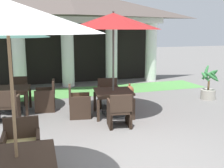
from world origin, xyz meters
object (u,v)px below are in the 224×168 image
object	(u,v)px
patio_table_mid_left	(113,94)
patio_umbrella_mid_left	(113,22)
patio_chair_mid_left_west	(78,103)
patio_chair_mid_right_east	(46,97)
patio_table_near_foreground	(17,163)
potted_palm_right_edge	(208,89)
patio_chair_mid_left_south	(119,111)
patio_chair_mid_right_south	(7,106)
patio_umbrella_mid_right	(8,31)
patio_chair_mid_right_north	(18,92)
terracotta_urn	(129,91)
patio_table_mid_right	(12,91)
patio_umbrella_near_foreground	(7,18)
patio_chair_near_foreground_north	(22,148)
patio_chair_mid_left_north	(108,94)

from	to	relation	value
patio_table_mid_left	patio_umbrella_mid_left	distance (m)	1.94
patio_table_mid_left	patio_chair_mid_left_west	size ratio (longest dim) A/B	1.34
patio_umbrella_mid_left	patio_chair_mid_right_east	size ratio (longest dim) A/B	3.13
patio_table_near_foreground	potted_palm_right_edge	world-z (taller)	potted_palm_right_edge
patio_chair_mid_left_south	patio_umbrella_mid_left	bearing A→B (deg)	90.00
patio_umbrella_mid_left	patio_chair_mid_right_south	world-z (taller)	patio_umbrella_mid_left
patio_table_mid_left	patio_umbrella_mid_right	bearing A→B (deg)	154.53
patio_chair_mid_right_north	patio_chair_mid_right_east	distance (m)	1.33
patio_table_near_foreground	terracotta_urn	size ratio (longest dim) A/B	2.40
patio_chair_mid_left_west	patio_table_mid_right	distance (m)	2.01
patio_table_near_foreground	patio_chair_mid_right_south	size ratio (longest dim) A/B	1.23
patio_umbrella_mid_left	terracotta_urn	xyz separation A→B (m)	(1.35, 2.05, -2.37)
patio_table_mid_left	patio_chair_mid_left_south	size ratio (longest dim) A/B	1.37
patio_table_mid_left	patio_chair_mid_right_east	distance (m)	2.04
patio_umbrella_near_foreground	patio_chair_near_foreground_north	distance (m)	2.31
terracotta_urn	patio_chair_mid_right_north	bearing A→B (deg)	178.02
patio_table_mid_right	patio_chair_mid_right_east	world-z (taller)	patio_chair_mid_right_east
terracotta_urn	patio_umbrella_near_foreground	bearing A→B (deg)	-125.47
patio_chair_mid_right_south	patio_chair_mid_left_south	bearing A→B (deg)	-16.43
patio_chair_mid_left_west	terracotta_urn	world-z (taller)	patio_chair_mid_left_west
patio_table_near_foreground	patio_umbrella_near_foreground	bearing A→B (deg)	0.00
patio_umbrella_mid_left	patio_umbrella_near_foreground	bearing A→B (deg)	-126.67
patio_table_mid_right	potted_palm_right_edge	world-z (taller)	potted_palm_right_edge
patio_table_mid_left	patio_chair_mid_right_south	distance (m)	2.82
patio_chair_mid_right_east	patio_chair_mid_right_south	bearing A→B (deg)	134.90
patio_umbrella_mid_right	patio_umbrella_mid_left	bearing A→B (deg)	-25.47
patio_chair_mid_left_west	patio_chair_mid_left_north	size ratio (longest dim) A/B	1.04
patio_umbrella_near_foreground	terracotta_urn	world-z (taller)	patio_umbrella_near_foreground
patio_table_near_foreground	patio_umbrella_near_foreground	distance (m)	1.88
patio_umbrella_near_foreground	patio_chair_mid_left_south	size ratio (longest dim) A/B	3.23
patio_chair_mid_right_east	patio_chair_mid_right_south	size ratio (longest dim) A/B	1.04
patio_table_mid_left	patio_chair_mid_right_east	bearing A→B (deg)	147.26
patio_chair_mid_right_north	potted_palm_right_edge	size ratio (longest dim) A/B	0.72
patio_chair_mid_right_east	terracotta_urn	size ratio (longest dim) A/B	2.03
patio_umbrella_near_foreground	patio_chair_mid_left_south	distance (m)	4.06
patio_umbrella_near_foreground	patio_umbrella_mid_left	bearing A→B (deg)	53.33
patio_chair_mid_left_west	patio_chair_mid_right_north	bearing A→B (deg)	-132.26
patio_chair_mid_right_south	patio_chair_mid_left_west	bearing A→B (deg)	4.77
patio_umbrella_mid_right	terracotta_urn	size ratio (longest dim) A/B	5.77
patio_umbrella_near_foreground	patio_table_mid_right	world-z (taller)	patio_umbrella_near_foreground
patio_chair_mid_left_south	patio_chair_mid_right_north	xyz separation A→B (m)	(-2.30, 3.13, -0.00)
patio_chair_mid_left_north	patio_umbrella_near_foreground	bearing A→B (deg)	68.50
patio_chair_near_foreground_north	patio_umbrella_mid_right	distance (m)	4.18
patio_umbrella_mid_left	patio_chair_mid_right_east	bearing A→B (deg)	147.26
patio_umbrella_mid_right	terracotta_urn	bearing A→B (deg)	11.24
patio_chair_mid_left_west	patio_table_mid_right	size ratio (longest dim) A/B	0.83
patio_umbrella_mid_left	patio_umbrella_mid_right	xyz separation A→B (m)	(-2.64, 1.26, -0.24)
potted_palm_right_edge	terracotta_urn	distance (m)	2.74
potted_palm_right_edge	patio_umbrella_mid_right	bearing A→B (deg)	174.91
patio_umbrella_near_foreground	patio_table_mid_left	world-z (taller)	patio_umbrella_near_foreground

